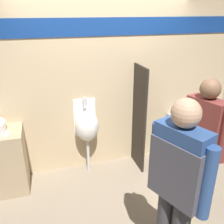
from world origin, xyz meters
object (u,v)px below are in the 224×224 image
(cell_phone, at_px, (6,134))
(shopping_bag, at_px, (180,201))
(urinal_near_counter, at_px, (87,126))
(person_in_vest, at_px, (178,181))
(person_with_lanyard, at_px, (202,142))
(toilet, at_px, (184,143))

(cell_phone, relative_size, shopping_bag, 0.28)
(urinal_near_counter, height_order, shopping_bag, urinal_near_counter)
(cell_phone, relative_size, urinal_near_counter, 0.12)
(cell_phone, distance_m, person_in_vest, 2.20)
(person_with_lanyard, xyz_separation_m, shopping_bag, (-0.24, -0.07, -0.74))
(person_in_vest, bearing_deg, shopping_bag, -60.60)
(toilet, height_order, person_in_vest, person_in_vest)
(cell_phone, relative_size, person_in_vest, 0.08)
(toilet, xyz_separation_m, shopping_bag, (-0.70, -1.08, -0.11))
(person_with_lanyard, bearing_deg, toilet, -42.52)
(toilet, bearing_deg, cell_phone, -178.95)
(shopping_bag, bearing_deg, toilet, 56.92)
(urinal_near_counter, xyz_separation_m, toilet, (1.59, -0.16, -0.47))
(person_with_lanyard, bearing_deg, urinal_near_counter, 26.17)
(cell_phone, bearing_deg, toilet, 1.05)
(cell_phone, height_order, toilet, cell_phone)
(cell_phone, height_order, person_in_vest, person_in_vest)
(urinal_near_counter, xyz_separation_m, person_in_vest, (0.42, -1.81, 0.25))
(person_with_lanyard, distance_m, shopping_bag, 0.79)
(person_with_lanyard, bearing_deg, shopping_bag, 88.86)
(person_in_vest, bearing_deg, person_with_lanyard, -69.20)
(person_in_vest, relative_size, person_with_lanyard, 1.04)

